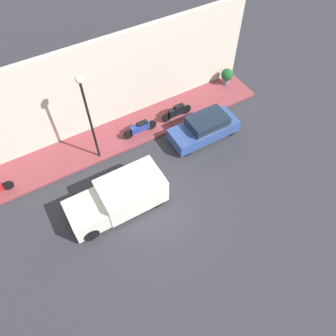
# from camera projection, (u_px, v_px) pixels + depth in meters

# --- Properties ---
(ground_plane) EXTENTS (60.00, 60.00, 0.00)m
(ground_plane) POSITION_uv_depth(u_px,v_px,m) (157.00, 207.00, 16.02)
(ground_plane) COLOR #2D2D33
(sidewalk) EXTENTS (2.43, 18.64, 0.13)m
(sidewalk) POSITION_uv_depth(u_px,v_px,m) (113.00, 138.00, 18.62)
(sidewalk) COLOR brown
(sidewalk) RESTS_ON ground_plane
(building_facade) EXTENTS (0.30, 18.64, 5.28)m
(building_facade) POSITION_uv_depth(u_px,v_px,m) (96.00, 88.00, 17.26)
(building_facade) COLOR beige
(building_facade) RESTS_ON ground_plane
(parked_car) EXTENTS (1.61, 3.90, 1.39)m
(parked_car) POSITION_uv_depth(u_px,v_px,m) (205.00, 128.00, 18.26)
(parked_car) COLOR #2D4784
(parked_car) RESTS_ON ground_plane
(delivery_van) EXTENTS (1.91, 4.62, 1.66)m
(delivery_van) POSITION_uv_depth(u_px,v_px,m) (118.00, 198.00, 15.31)
(delivery_van) COLOR silver
(delivery_van) RESTS_ON ground_plane
(motorcycle_black) EXTENTS (0.30, 1.97, 0.85)m
(motorcycle_black) POSITION_uv_depth(u_px,v_px,m) (177.00, 111.00, 19.16)
(motorcycle_black) COLOR black
(motorcycle_black) RESTS_ON sidewalk
(motorcycle_blue) EXTENTS (0.30, 2.07, 0.81)m
(motorcycle_blue) POSITION_uv_depth(u_px,v_px,m) (140.00, 128.00, 18.39)
(motorcycle_blue) COLOR navy
(motorcycle_blue) RESTS_ON sidewalk
(streetlamp) EXTENTS (0.37, 0.37, 5.27)m
(streetlamp) POSITION_uv_depth(u_px,v_px,m) (86.00, 107.00, 14.93)
(streetlamp) COLOR black
(streetlamp) RESTS_ON sidewalk
(potted_plant) EXTENTS (0.76, 0.76, 1.09)m
(potted_plant) POSITION_uv_depth(u_px,v_px,m) (227.00, 76.00, 20.85)
(potted_plant) COLOR slate
(potted_plant) RESTS_ON sidewalk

